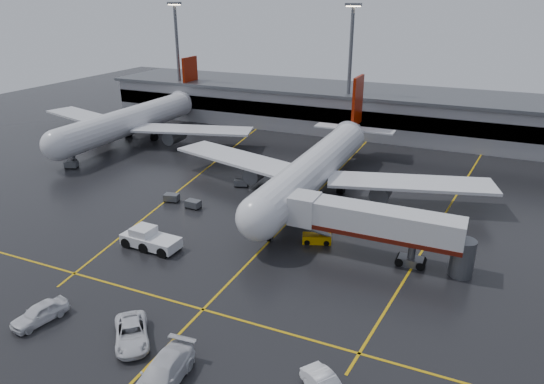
% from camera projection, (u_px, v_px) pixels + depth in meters
% --- Properties ---
extents(ground, '(220.00, 220.00, 0.00)m').
position_uv_depth(ground, '(292.00, 218.00, 63.85)').
color(ground, black).
rests_on(ground, ground).
extents(apron_line_centre, '(0.25, 90.00, 0.02)m').
position_uv_depth(apron_line_centre, '(292.00, 218.00, 63.84)').
color(apron_line_centre, gold).
rests_on(apron_line_centre, ground).
extents(apron_line_stop, '(60.00, 0.25, 0.02)m').
position_uv_depth(apron_line_stop, '(203.00, 310.00, 45.20)').
color(apron_line_stop, gold).
rests_on(apron_line_stop, ground).
extents(apron_line_left, '(9.99, 69.35, 0.02)m').
position_uv_depth(apron_line_left, '(201.00, 173.00, 79.90)').
color(apron_line_left, gold).
rests_on(apron_line_left, ground).
extents(apron_line_right, '(7.57, 69.64, 0.02)m').
position_uv_depth(apron_line_right, '(446.00, 212.00, 65.50)').
color(apron_line_right, gold).
rests_on(apron_line_right, ground).
extents(terminal, '(122.00, 19.00, 8.60)m').
position_uv_depth(terminal, '(378.00, 111.00, 102.87)').
color(terminal, gray).
rests_on(terminal, ground).
extents(light_mast_left, '(3.00, 1.20, 25.45)m').
position_uv_depth(light_mast_left, '(178.00, 54.00, 111.12)').
color(light_mast_left, '#595B60').
rests_on(light_mast_left, ground).
extents(light_mast_mid, '(3.00, 1.20, 25.45)m').
position_uv_depth(light_mast_mid, '(350.00, 63.00, 95.96)').
color(light_mast_mid, '#595B60').
rests_on(light_mast_mid, ground).
extents(main_airliner, '(48.80, 45.60, 14.10)m').
position_uv_depth(main_airliner, '(318.00, 165.00, 70.50)').
color(main_airliner, silver).
rests_on(main_airliner, ground).
extents(second_airliner, '(48.80, 45.60, 14.10)m').
position_uv_depth(second_airliner, '(135.00, 119.00, 96.59)').
color(second_airliner, silver).
rests_on(second_airliner, ground).
extents(jet_bridge, '(19.90, 3.40, 6.05)m').
position_uv_depth(jet_bridge, '(375.00, 225.00, 52.80)').
color(jet_bridge, silver).
rests_on(jet_bridge, ground).
extents(pushback_tractor, '(7.00, 3.23, 2.46)m').
position_uv_depth(pushback_tractor, '(150.00, 240.00, 56.01)').
color(pushback_tractor, silver).
rests_on(pushback_tractor, ground).
extents(belt_loader, '(3.59, 2.44, 2.10)m').
position_uv_depth(belt_loader, '(317.00, 238.00, 57.28)').
color(belt_loader, '#DC9800').
rests_on(belt_loader, ground).
extents(service_van_a, '(5.75, 6.06, 1.59)m').
position_uv_depth(service_van_a, '(132.00, 333.00, 40.79)').
color(service_van_a, white).
rests_on(service_van_a, ground).
extents(service_van_b, '(3.39, 6.99, 1.96)m').
position_uv_depth(service_van_b, '(162.00, 374.00, 36.16)').
color(service_van_b, silver).
rests_on(service_van_b, ground).
extents(service_van_d, '(2.97, 5.28, 1.69)m').
position_uv_depth(service_van_d, '(40.00, 313.00, 43.30)').
color(service_van_d, white).
rests_on(service_van_d, ground).
extents(baggage_cart_a, '(2.07, 1.41, 1.12)m').
position_uv_depth(baggage_cart_a, '(193.00, 204.00, 66.52)').
color(baggage_cart_a, '#595B60').
rests_on(baggage_cart_a, ground).
extents(baggage_cart_b, '(2.23, 1.69, 1.12)m').
position_uv_depth(baggage_cart_b, '(172.00, 197.00, 68.66)').
color(baggage_cart_b, '#595B60').
rests_on(baggage_cart_b, ground).
extents(baggage_cart_c, '(2.28, 1.81, 1.12)m').
position_uv_depth(baggage_cart_c, '(241.00, 182.00, 74.09)').
color(baggage_cart_c, '#595B60').
rests_on(baggage_cart_c, ground).
extents(baggage_cart_d, '(2.08, 1.43, 1.12)m').
position_uv_depth(baggage_cart_d, '(67.00, 151.00, 89.08)').
color(baggage_cart_d, '#595B60').
rests_on(baggage_cart_d, ground).
extents(baggage_cart_e, '(2.34, 1.95, 1.12)m').
position_uv_depth(baggage_cart_e, '(71.00, 164.00, 81.96)').
color(baggage_cart_e, '#595B60').
rests_on(baggage_cart_e, ground).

